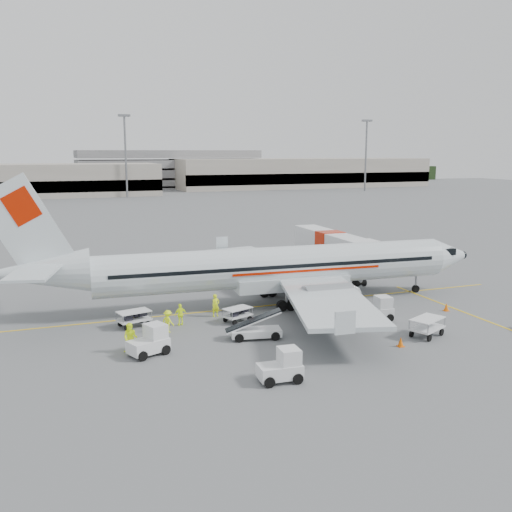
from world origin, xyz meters
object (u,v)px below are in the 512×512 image
at_px(belt_loader, 256,321).
at_px(tug_aft, 148,340).
at_px(tug_mid, 280,365).
at_px(jet_bridge, 330,253).
at_px(aircraft, 277,240).
at_px(tug_fore, 377,308).

xyz_separation_m(belt_loader, tug_aft, (-7.33, -0.69, -0.28)).
distance_m(belt_loader, tug_mid, 7.43).
bearing_deg(tug_aft, belt_loader, -16.75).
bearing_deg(belt_loader, tug_aft, -163.42).
bearing_deg(belt_loader, jet_bridge, 60.84).
relative_size(aircraft, tug_fore, 16.87).
distance_m(tug_fore, tug_aft, 17.33).
bearing_deg(tug_aft, tug_mid, -69.78).
distance_m(jet_bridge, tug_aft, 27.83).
xyz_separation_m(aircraft, tug_mid, (-6.02, -15.06, -4.43)).
height_order(jet_bridge, tug_mid, jet_bridge).
height_order(aircraft, belt_loader, aircraft).
bearing_deg(jet_bridge, aircraft, -136.47).
xyz_separation_m(aircraft, belt_loader, (-4.71, -7.75, -4.13)).
height_order(jet_bridge, tug_aft, jet_bridge).
height_order(tug_fore, tug_mid, tug_mid).
relative_size(belt_loader, tug_mid, 1.90).
relative_size(aircraft, jet_bridge, 2.33).
distance_m(aircraft, tug_fore, 9.71).
bearing_deg(aircraft, tug_fore, -49.49).
distance_m(belt_loader, tug_aft, 7.37).
bearing_deg(aircraft, jet_bridge, 46.65).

